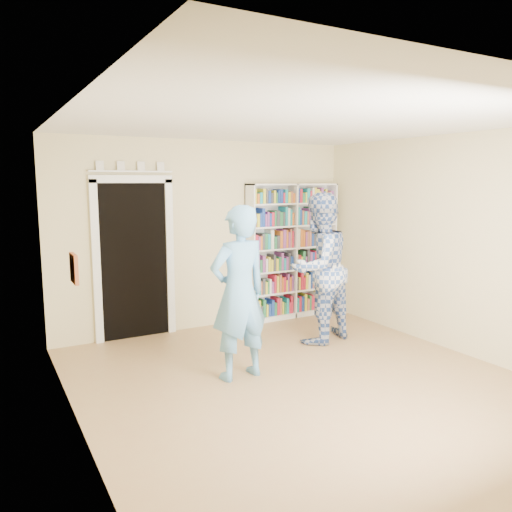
# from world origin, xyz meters

# --- Properties ---
(floor) EXTENTS (5.00, 5.00, 0.00)m
(floor) POSITION_xyz_m (0.00, 0.00, 0.00)
(floor) COLOR #A2774E
(floor) RESTS_ON ground
(ceiling) EXTENTS (5.00, 5.00, 0.00)m
(ceiling) POSITION_xyz_m (0.00, 0.00, 2.70)
(ceiling) COLOR white
(ceiling) RESTS_ON wall_back
(wall_back) EXTENTS (4.50, 0.00, 4.50)m
(wall_back) POSITION_xyz_m (0.00, 2.50, 1.35)
(wall_back) COLOR beige
(wall_back) RESTS_ON floor
(wall_left) EXTENTS (0.00, 5.00, 5.00)m
(wall_left) POSITION_xyz_m (-2.25, 0.00, 1.35)
(wall_left) COLOR beige
(wall_left) RESTS_ON floor
(wall_right) EXTENTS (0.00, 5.00, 5.00)m
(wall_right) POSITION_xyz_m (2.25, 0.00, 1.35)
(wall_right) COLOR beige
(wall_right) RESTS_ON floor
(bookshelf) EXTENTS (1.52, 0.28, 2.09)m
(bookshelf) POSITION_xyz_m (1.35, 2.34, 1.05)
(bookshelf) COLOR white
(bookshelf) RESTS_ON floor
(doorway) EXTENTS (1.10, 0.08, 2.43)m
(doorway) POSITION_xyz_m (-1.10, 2.48, 1.18)
(doorway) COLOR black
(doorway) RESTS_ON floor
(wall_art) EXTENTS (0.03, 0.25, 0.25)m
(wall_art) POSITION_xyz_m (-2.23, 0.20, 1.40)
(wall_art) COLOR #622D1A
(wall_art) RESTS_ON wall_left
(man_blue) EXTENTS (0.73, 0.52, 1.88)m
(man_blue) POSITION_xyz_m (-0.52, 0.52, 0.94)
(man_blue) COLOR #62A5DA
(man_blue) RESTS_ON floor
(man_plaid) EXTENTS (1.12, 0.97, 1.98)m
(man_plaid) POSITION_xyz_m (0.97, 1.12, 0.99)
(man_plaid) COLOR #315197
(man_plaid) RESTS_ON floor
(paper_sheet) EXTENTS (0.18, 0.08, 0.28)m
(paper_sheet) POSITION_xyz_m (1.05, 0.86, 0.93)
(paper_sheet) COLOR white
(paper_sheet) RESTS_ON man_plaid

